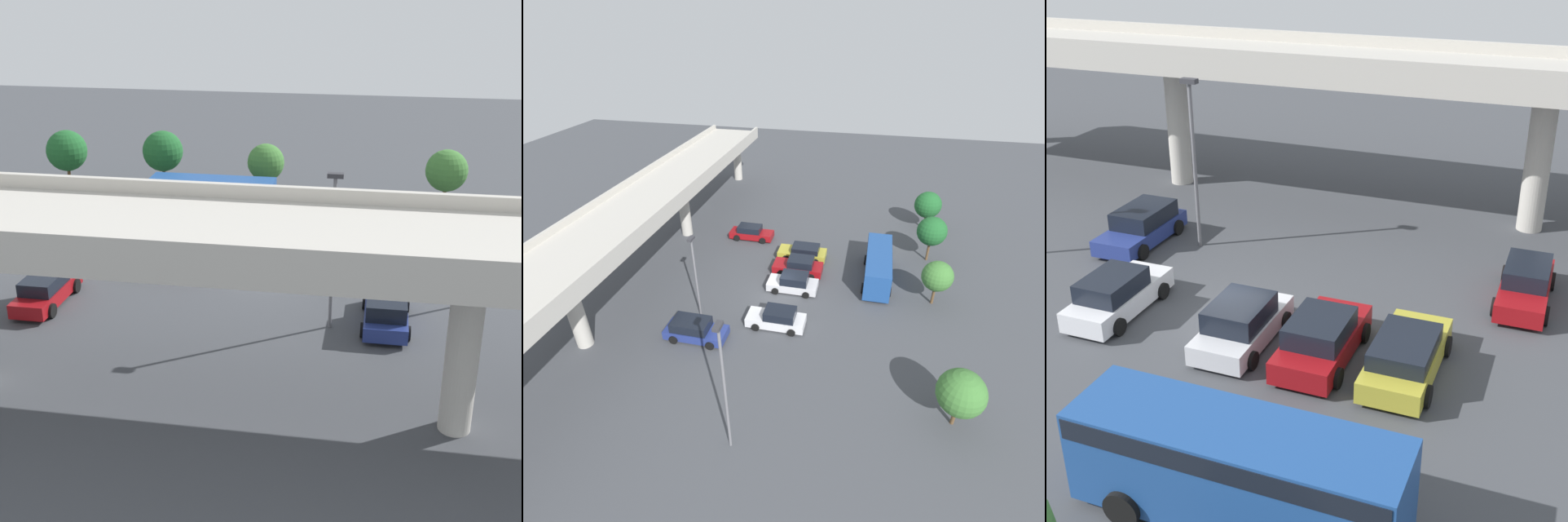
{
  "view_description": "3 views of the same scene",
  "coord_description": "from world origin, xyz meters",
  "views": [
    {
      "loc": [
        -6.04,
        35.88,
        15.62
      ],
      "look_at": [
        -0.11,
        0.66,
        1.01
      ],
      "focal_mm": 50.0,
      "sensor_mm": 36.0,
      "label": 1
    },
    {
      "loc": [
        -28.57,
        -6.91,
        21.45
      ],
      "look_at": [
        3.73,
        0.38,
        1.34
      ],
      "focal_mm": 28.0,
      "sensor_mm": 36.0,
      "label": 2
    },
    {
      "loc": [
        10.95,
        -20.18,
        13.21
      ],
      "look_at": [
        1.71,
        3.65,
        1.12
      ],
      "focal_mm": 50.0,
      "sensor_mm": 36.0,
      "label": 3
    }
  ],
  "objects": [
    {
      "name": "parked_car_5",
      "position": [
        9.84,
        5.49,
        0.73
      ],
      "size": [
        2.02,
        4.73,
        1.54
      ],
      "rotation": [
        0.0,
        0.0,
        -1.57
      ],
      "color": "maroon",
      "rests_on": "ground_plane"
    },
    {
      "name": "parked_car_0",
      "position": [
        -6.75,
        5.06,
        0.78
      ],
      "size": [
        2.24,
        4.74,
        1.61
      ],
      "rotation": [
        0.0,
        0.0,
        -1.57
      ],
      "color": "navy",
      "rests_on": "ground_plane"
    },
    {
      "name": "parked_car_3",
      "position": [
        4.03,
        -1.01,
        0.77
      ],
      "size": [
        2.25,
        4.69,
        1.64
      ],
      "rotation": [
        0.0,
        0.0,
        1.57
      ],
      "color": "maroon",
      "rests_on": "ground_plane"
    },
    {
      "name": "parked_car_2",
      "position": [
        1.15,
        -1.06,
        0.76
      ],
      "size": [
        2.21,
        4.48,
        1.63
      ],
      "rotation": [
        0.0,
        0.0,
        1.57
      ],
      "color": "silver",
      "rests_on": "ground_plane"
    },
    {
      "name": "parked_car_4",
      "position": [
        6.84,
        -0.93,
        0.72
      ],
      "size": [
        2.25,
        4.82,
        1.47
      ],
      "rotation": [
        0.0,
        0.0,
        1.57
      ],
      "color": "gold",
      "rests_on": "ground_plane"
    },
    {
      "name": "lamp_post_near_aisle",
      "position": [
        -4.2,
        5.67,
        4.36
      ],
      "size": [
        0.7,
        0.35,
        7.36
      ],
      "color": "slate",
      "rests_on": "ground_plane"
    },
    {
      "name": "ground_plane",
      "position": [
        0.0,
        0.0,
        0.0
      ],
      "size": [
        119.36,
        119.36,
        0.0
      ],
      "primitive_type": "plane",
      "color": "#424449"
    },
    {
      "name": "shuttle_bus",
      "position": [
        4.63,
        -8.39,
        1.65
      ],
      "size": [
        8.16,
        2.59,
        2.77
      ],
      "color": "#1E478C",
      "rests_on": "ground_plane"
    },
    {
      "name": "parked_car_1",
      "position": [
        -4.03,
        -0.81,
        0.75
      ],
      "size": [
        2.09,
        4.66,
        1.62
      ],
      "rotation": [
        0.0,
        0.0,
        1.57
      ],
      "color": "silver",
      "rests_on": "ground_plane"
    },
    {
      "name": "highway_overpass",
      "position": [
        0.0,
        12.91,
        6.59
      ],
      "size": [
        56.88,
        6.54,
        7.89
      ],
      "color": "#BCB7AD",
      "rests_on": "ground_plane"
    }
  ]
}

